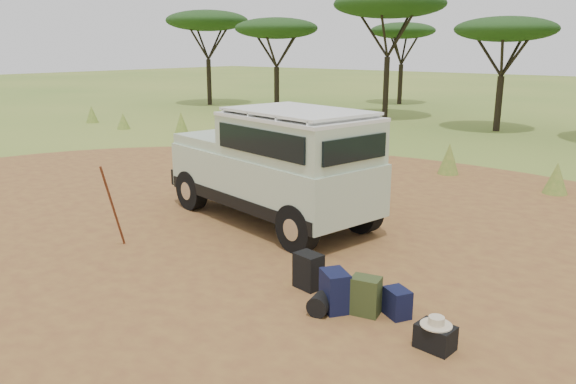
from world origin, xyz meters
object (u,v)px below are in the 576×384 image
Objects in this scene: backpack_black at (308,271)px; backpack_olive at (366,296)px; backpack_navy at (335,291)px; duffel_navy at (397,303)px; safari_vehicle at (276,168)px; walking_staff at (113,207)px; hard_case at (435,337)px.

backpack_black is 1.15m from backpack_olive.
duffel_navy is (0.76, 0.39, -0.09)m from backpack_navy.
safari_vehicle is 4.28m from backpack_navy.
walking_staff is 4.52m from backpack_navy.
walking_staff is 3.05× the size of backpack_black.
walking_staff reaches higher than backpack_olive.
duffel_navy is at bearing -15.97° from walking_staff.
backpack_navy is 1.44× the size of duffel_navy.
hard_case is at bearing -18.77° from safari_vehicle.
backpack_black reaches higher than hard_case.
safari_vehicle is 11.69× the size of hard_case.
backpack_black is at bearing -30.94° from safari_vehicle.
hard_case is at bearing -1.74° from backpack_black.
hard_case is at bearing -26.07° from backpack_olive.
duffel_navy is at bearing -18.39° from safari_vehicle.
walking_staff is at bearing -171.70° from hard_case.
walking_staff is at bearing -139.81° from backpack_navy.
walking_staff is 2.94× the size of backpack_navy.
backpack_olive is (0.39, 0.17, -0.02)m from backpack_navy.
walking_staff is at bearing 174.17° from backpack_olive.
walking_staff is 4.93m from backpack_olive.
walking_staff is at bearing -141.80° from duffel_navy.
backpack_olive is 1.35× the size of duffel_navy.
safari_vehicle reaches higher than backpack_navy.
backpack_black is 0.82m from backpack_navy.
duffel_navy is 0.90× the size of hard_case.
backpack_navy reaches higher than backpack_black.
backpack_navy is (4.46, 0.53, -0.51)m from walking_staff.
safari_vehicle is at bearing 148.08° from backpack_black.
backpack_olive is at bearing 171.92° from hard_case.
backpack_navy is at bearing -125.00° from duffel_navy.
backpack_black is at bearing -12.51° from walking_staff.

